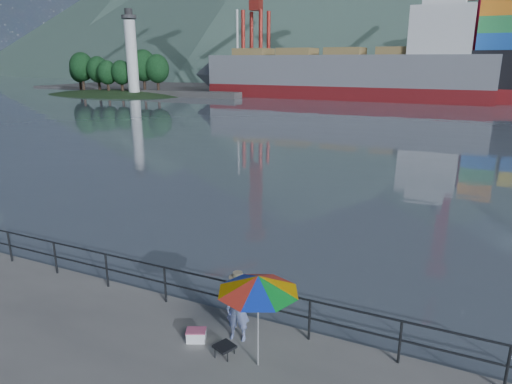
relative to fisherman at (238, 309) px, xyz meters
The scene contains 10 objects.
harbor_water 129.01m from the fisherman, 91.56° to the left, with size 500.00×280.00×0.00m, color #525D68.
far_dock 92.19m from the fisherman, 85.96° to the left, with size 200.00×40.00×0.40m, color #514F4C.
guardrail 3.58m from the fisherman, 169.32° to the left, with size 22.00×0.06×1.03m.
lighthouse_islet 84.48m from the fisherman, 133.81° to the left, with size 48.00×26.40×19.20m.
fisherman is the anchor object (origin of this frame).
beach_umbrella 1.55m from the fisherman, 39.82° to the right, with size 1.77×1.77×2.08m.
folding_stool 0.95m from the fisherman, 87.67° to the right, with size 0.51×0.51×0.26m.
cooler_bag 1.16m from the fisherman, 149.21° to the right, with size 0.43×0.29×0.25m, color white.
fishing_rod 1.33m from the fisherman, 80.52° to the left, with size 0.02×0.02×2.08m, color black.
bulk_carrier 71.97m from the fisherman, 101.65° to the left, with size 47.45×8.21×14.50m.
Camera 1 is at (7.79, -7.12, 6.21)m, focal length 32.00 mm.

